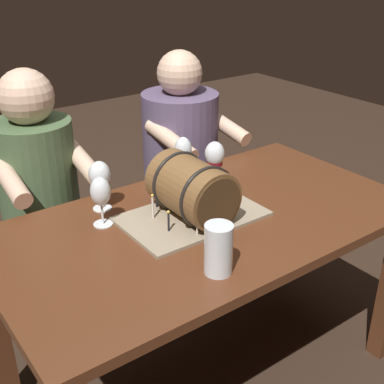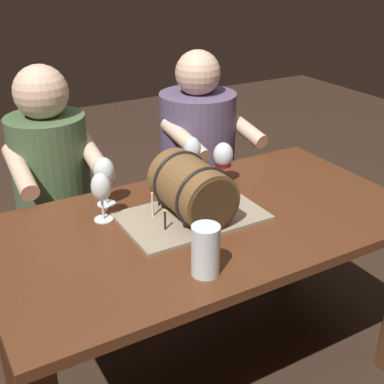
{
  "view_description": "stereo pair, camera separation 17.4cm",
  "coord_description": "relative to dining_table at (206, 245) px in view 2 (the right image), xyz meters",
  "views": [
    {
      "loc": [
        -0.97,
        -1.23,
        1.58
      ],
      "look_at": [
        -0.04,
        0.03,
        0.83
      ],
      "focal_mm": 47.57,
      "sensor_mm": 36.0,
      "label": 1
    },
    {
      "loc": [
        -0.82,
        -1.32,
        1.58
      ],
      "look_at": [
        -0.04,
        0.03,
        0.83
      ],
      "focal_mm": 47.57,
      "sensor_mm": 36.0,
      "label": 2
    }
  ],
  "objects": [
    {
      "name": "beer_pint",
      "position": [
        -0.17,
        -0.28,
        0.18
      ],
      "size": [
        0.08,
        0.08,
        0.16
      ],
      "color": "white",
      "rests_on": "dining_table"
    },
    {
      "name": "person_seated_right",
      "position": [
        0.36,
        0.67,
        -0.07
      ],
      "size": [
        0.42,
        0.5,
        1.18
      ],
      "color": "#372D40",
      "rests_on": "ground"
    },
    {
      "name": "wine_glass_rose",
      "position": [
        -0.26,
        0.28,
        0.23
      ],
      "size": [
        0.08,
        0.08,
        0.19
      ],
      "color": "white",
      "rests_on": "dining_table"
    },
    {
      "name": "wine_glass_red",
      "position": [
        0.21,
        0.23,
        0.22
      ],
      "size": [
        0.08,
        0.08,
        0.17
      ],
      "color": "white",
      "rests_on": "dining_table"
    },
    {
      "name": "wine_glass_white",
      "position": [
        0.12,
        0.32,
        0.23
      ],
      "size": [
        0.07,
        0.07,
        0.18
      ],
      "color": "white",
      "rests_on": "dining_table"
    },
    {
      "name": "person_seated_left",
      "position": [
        -0.36,
        0.67,
        -0.08
      ],
      "size": [
        0.36,
        0.45,
        1.18
      ],
      "color": "#2A3A24",
      "rests_on": "ground"
    },
    {
      "name": "wine_glass_empty",
      "position": [
        -0.31,
        0.18,
        0.23
      ],
      "size": [
        0.07,
        0.07,
        0.18
      ],
      "color": "white",
      "rests_on": "dining_table"
    },
    {
      "name": "barrel_cake",
      "position": [
        -0.04,
        0.04,
        0.21
      ],
      "size": [
        0.49,
        0.31,
        0.22
      ],
      "color": "gray",
      "rests_on": "dining_table"
    },
    {
      "name": "dining_table",
      "position": [
        0.0,
        0.0,
        0.0
      ],
      "size": [
        1.49,
        0.81,
        0.73
      ],
      "color": "#562D19",
      "rests_on": "ground"
    },
    {
      "name": "ground_plane",
      "position": [
        0.0,
        0.0,
        -0.62
      ],
      "size": [
        8.0,
        8.0,
        0.0
      ],
      "primitive_type": "plane",
      "color": "#332319"
    }
  ]
}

